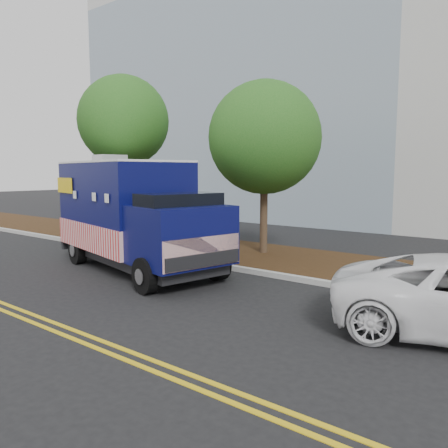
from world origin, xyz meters
The scene contains 9 objects.
ground centered at (0.00, 0.00, 0.00)m, with size 120.00×120.00×0.00m, color black.
curb centered at (0.00, 1.40, 0.07)m, with size 120.00×0.18×0.15m, color #9E9E99.
mulch_strip centered at (0.00, 3.50, 0.07)m, with size 120.00×4.00×0.15m, color black.
centerline_near centered at (0.00, -4.45, 0.01)m, with size 120.00×0.10×0.01m, color gold.
centerline_far centered at (0.00, -4.70, 0.01)m, with size 120.00×0.10×0.01m, color gold.
tree_a centered at (-5.81, 2.64, 4.95)m, with size 3.59×3.59×6.76m.
tree_b centered at (0.12, 3.79, 4.08)m, with size 3.83×3.83×6.01m.
sign_post centered at (-2.04, 1.98, 1.20)m, with size 0.06×0.06×2.40m, color #473828.
food_truck centered at (-1.97, -0.24, 1.58)m, with size 6.99×3.86×3.49m.
Camera 1 is at (8.25, -8.91, 2.93)m, focal length 35.00 mm.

